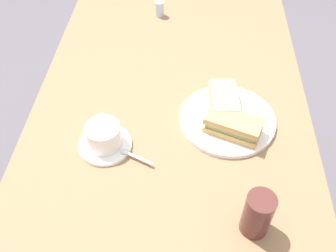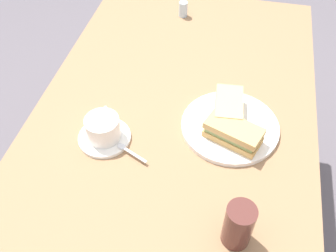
{
  "view_description": "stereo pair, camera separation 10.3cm",
  "coord_description": "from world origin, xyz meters",
  "px_view_note": "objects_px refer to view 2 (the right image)",
  "views": [
    {
      "loc": [
        -0.79,
        -0.05,
        1.52
      ],
      "look_at": [
        -0.1,
        0.0,
        0.74
      ],
      "focal_mm": 40.99,
      "sensor_mm": 36.0,
      "label": 1
    },
    {
      "loc": [
        -0.78,
        -0.15,
        1.52
      ],
      "look_at": [
        -0.1,
        0.0,
        0.74
      ],
      "focal_mm": 40.99,
      "sensor_mm": 36.0,
      "label": 2
    }
  ],
  "objects_px": {
    "sandwich_plate": "(230,126)",
    "sandwich_front": "(228,108)",
    "sandwich_back": "(233,133)",
    "coffee_saucer": "(105,137)",
    "spoon": "(127,150)",
    "coffee_cup": "(103,127)",
    "dining_table": "(175,130)",
    "drinking_glass": "(238,225)",
    "salt_shaker": "(183,9)"
  },
  "relations": [
    {
      "from": "sandwich_plate",
      "to": "salt_shaker",
      "type": "distance_m",
      "value": 0.58
    },
    {
      "from": "spoon",
      "to": "drinking_glass",
      "type": "bearing_deg",
      "value": -120.67
    },
    {
      "from": "sandwich_front",
      "to": "coffee_cup",
      "type": "distance_m",
      "value": 0.35
    },
    {
      "from": "coffee_saucer",
      "to": "dining_table",
      "type": "bearing_deg",
      "value": -46.36
    },
    {
      "from": "dining_table",
      "to": "sandwich_front",
      "type": "height_order",
      "value": "sandwich_front"
    },
    {
      "from": "sandwich_plate",
      "to": "coffee_cup",
      "type": "relative_size",
      "value": 2.26
    },
    {
      "from": "sandwich_back",
      "to": "spoon",
      "type": "relative_size",
      "value": 1.75
    },
    {
      "from": "sandwich_back",
      "to": "coffee_saucer",
      "type": "distance_m",
      "value": 0.35
    },
    {
      "from": "sandwich_front",
      "to": "spoon",
      "type": "xyz_separation_m",
      "value": [
        -0.18,
        0.24,
        -0.03
      ]
    },
    {
      "from": "coffee_saucer",
      "to": "drinking_glass",
      "type": "relative_size",
      "value": 1.18
    },
    {
      "from": "salt_shaker",
      "to": "drinking_glass",
      "type": "xyz_separation_m",
      "value": [
        -0.85,
        -0.28,
        0.03
      ]
    },
    {
      "from": "sandwich_front",
      "to": "drinking_glass",
      "type": "relative_size",
      "value": 1.13
    },
    {
      "from": "salt_shaker",
      "to": "sandwich_front",
      "type": "bearing_deg",
      "value": -155.69
    },
    {
      "from": "sandwich_plate",
      "to": "salt_shaker",
      "type": "xyz_separation_m",
      "value": [
        0.53,
        0.23,
        0.02
      ]
    },
    {
      "from": "spoon",
      "to": "salt_shaker",
      "type": "relative_size",
      "value": 1.67
    },
    {
      "from": "sandwich_front",
      "to": "coffee_cup",
      "type": "relative_size",
      "value": 1.13
    },
    {
      "from": "dining_table",
      "to": "salt_shaker",
      "type": "xyz_separation_m",
      "value": [
        0.49,
        0.07,
        0.13
      ]
    },
    {
      "from": "sandwich_back",
      "to": "spoon",
      "type": "bearing_deg",
      "value": 109.7
    },
    {
      "from": "dining_table",
      "to": "coffee_saucer",
      "type": "height_order",
      "value": "coffee_saucer"
    },
    {
      "from": "dining_table",
      "to": "spoon",
      "type": "xyz_separation_m",
      "value": [
        -0.19,
        0.09,
        0.11
      ]
    },
    {
      "from": "dining_table",
      "to": "coffee_cup",
      "type": "xyz_separation_m",
      "value": [
        -0.16,
        0.16,
        0.14
      ]
    },
    {
      "from": "sandwich_front",
      "to": "coffee_saucer",
      "type": "relative_size",
      "value": 0.96
    },
    {
      "from": "dining_table",
      "to": "drinking_glass",
      "type": "bearing_deg",
      "value": -150.27
    },
    {
      "from": "sandwich_plate",
      "to": "sandwich_front",
      "type": "distance_m",
      "value": 0.05
    },
    {
      "from": "dining_table",
      "to": "sandwich_front",
      "type": "distance_m",
      "value": 0.21
    },
    {
      "from": "coffee_saucer",
      "to": "salt_shaker",
      "type": "distance_m",
      "value": 0.65
    },
    {
      "from": "sandwich_plate",
      "to": "spoon",
      "type": "height_order",
      "value": "spoon"
    },
    {
      "from": "sandwich_front",
      "to": "salt_shaker",
      "type": "relative_size",
      "value": 2.41
    },
    {
      "from": "sandwich_front",
      "to": "drinking_glass",
      "type": "distance_m",
      "value": 0.37
    },
    {
      "from": "salt_shaker",
      "to": "drinking_glass",
      "type": "height_order",
      "value": "drinking_glass"
    },
    {
      "from": "drinking_glass",
      "to": "dining_table",
      "type": "bearing_deg",
      "value": 29.73
    },
    {
      "from": "sandwich_back",
      "to": "sandwich_plate",
      "type": "bearing_deg",
      "value": 11.56
    },
    {
      "from": "spoon",
      "to": "salt_shaker",
      "type": "xyz_separation_m",
      "value": [
        0.68,
        -0.02,
        0.02
      ]
    },
    {
      "from": "coffee_cup",
      "to": "salt_shaker",
      "type": "relative_size",
      "value": 2.13
    },
    {
      "from": "sandwich_plate",
      "to": "coffee_cup",
      "type": "distance_m",
      "value": 0.35
    },
    {
      "from": "coffee_cup",
      "to": "spoon",
      "type": "relative_size",
      "value": 1.28
    },
    {
      "from": "sandwich_front",
      "to": "spoon",
      "type": "height_order",
      "value": "sandwich_front"
    },
    {
      "from": "spoon",
      "to": "salt_shaker",
      "type": "height_order",
      "value": "salt_shaker"
    },
    {
      "from": "dining_table",
      "to": "sandwich_plate",
      "type": "distance_m",
      "value": 0.2
    },
    {
      "from": "sandwich_back",
      "to": "spoon",
      "type": "distance_m",
      "value": 0.28
    },
    {
      "from": "coffee_saucer",
      "to": "drinking_glass",
      "type": "distance_m",
      "value": 0.44
    },
    {
      "from": "coffee_cup",
      "to": "drinking_glass",
      "type": "distance_m",
      "value": 0.43
    },
    {
      "from": "salt_shaker",
      "to": "spoon",
      "type": "bearing_deg",
      "value": 178.28
    },
    {
      "from": "spoon",
      "to": "sandwich_back",
      "type": "bearing_deg",
      "value": -70.3
    },
    {
      "from": "dining_table",
      "to": "sandwich_back",
      "type": "distance_m",
      "value": 0.24
    },
    {
      "from": "sandwich_plate",
      "to": "sandwich_front",
      "type": "bearing_deg",
      "value": 18.33
    },
    {
      "from": "sandwich_front",
      "to": "coffee_saucer",
      "type": "xyz_separation_m",
      "value": [
        -0.15,
        0.32,
        -0.04
      ]
    },
    {
      "from": "sandwich_back",
      "to": "coffee_cup",
      "type": "distance_m",
      "value": 0.34
    },
    {
      "from": "coffee_saucer",
      "to": "coffee_cup",
      "type": "distance_m",
      "value": 0.04
    },
    {
      "from": "sandwich_front",
      "to": "salt_shaker",
      "type": "xyz_separation_m",
      "value": [
        0.49,
        0.22,
        -0.01
      ]
    }
  ]
}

